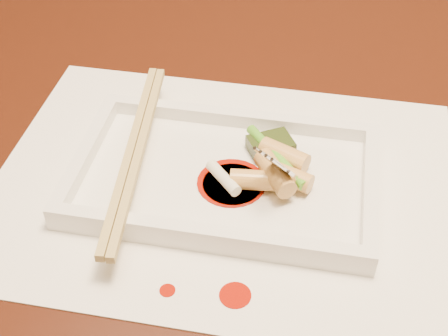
% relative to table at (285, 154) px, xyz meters
% --- Properties ---
extents(table, '(1.40, 0.90, 0.75)m').
position_rel_table_xyz_m(table, '(0.00, 0.00, 0.00)').
color(table, black).
rests_on(table, ground).
extents(placemat, '(0.40, 0.30, 0.00)m').
position_rel_table_xyz_m(placemat, '(-0.04, -0.17, 0.10)').
color(placemat, white).
rests_on(placemat, table).
extents(sauce_splatter_a, '(0.02, 0.02, 0.00)m').
position_rel_table_xyz_m(sauce_splatter_a, '(-0.01, -0.28, 0.10)').
color(sauce_splatter_a, '#9D1204').
rests_on(sauce_splatter_a, placemat).
extents(sauce_splatter_b, '(0.01, 0.01, 0.00)m').
position_rel_table_xyz_m(sauce_splatter_b, '(-0.06, -0.29, 0.10)').
color(sauce_splatter_b, '#9D1204').
rests_on(sauce_splatter_b, placemat).
extents(plate_base, '(0.26, 0.16, 0.01)m').
position_rel_table_xyz_m(plate_base, '(-0.04, -0.17, 0.11)').
color(plate_base, white).
rests_on(plate_base, placemat).
extents(plate_rim_far, '(0.26, 0.01, 0.01)m').
position_rel_table_xyz_m(plate_rim_far, '(-0.04, -0.09, 0.12)').
color(plate_rim_far, white).
rests_on(plate_rim_far, plate_base).
extents(plate_rim_near, '(0.26, 0.01, 0.01)m').
position_rel_table_xyz_m(plate_rim_near, '(-0.04, -0.24, 0.12)').
color(plate_rim_near, white).
rests_on(plate_rim_near, plate_base).
extents(plate_rim_left, '(0.01, 0.14, 0.01)m').
position_rel_table_xyz_m(plate_rim_left, '(-0.17, -0.17, 0.12)').
color(plate_rim_left, white).
rests_on(plate_rim_left, plate_base).
extents(plate_rim_right, '(0.01, 0.14, 0.01)m').
position_rel_table_xyz_m(plate_rim_right, '(0.08, -0.17, 0.12)').
color(plate_rim_right, white).
rests_on(plate_rim_right, plate_base).
extents(veg_piece, '(0.05, 0.04, 0.01)m').
position_rel_table_xyz_m(veg_piece, '(-0.01, -0.13, 0.12)').
color(veg_piece, black).
rests_on(veg_piece, plate_base).
extents(scallion_white, '(0.03, 0.04, 0.01)m').
position_rel_table_xyz_m(scallion_white, '(-0.04, -0.18, 0.12)').
color(scallion_white, '#EAEACC').
rests_on(scallion_white, plate_base).
extents(scallion_green, '(0.06, 0.07, 0.01)m').
position_rel_table_xyz_m(scallion_green, '(0.00, -0.15, 0.12)').
color(scallion_green, '#409518').
rests_on(scallion_green, plate_base).
extents(chopstick_a, '(0.03, 0.24, 0.01)m').
position_rel_table_xyz_m(chopstick_a, '(-0.12, -0.17, 0.13)').
color(chopstick_a, tan).
rests_on(chopstick_a, plate_rim_near).
extents(chopstick_b, '(0.03, 0.24, 0.01)m').
position_rel_table_xyz_m(chopstick_b, '(-0.12, -0.17, 0.13)').
color(chopstick_b, tan).
rests_on(chopstick_b, plate_rim_near).
extents(fork, '(0.09, 0.10, 0.14)m').
position_rel_table_xyz_m(fork, '(0.03, -0.15, 0.18)').
color(fork, silver).
rests_on(fork, plate_base).
extents(sauce_blob_0, '(0.05, 0.05, 0.00)m').
position_rel_table_xyz_m(sauce_blob_0, '(-0.03, -0.17, 0.11)').
color(sauce_blob_0, '#9D1204').
rests_on(sauce_blob_0, plate_base).
extents(sauce_blob_1, '(0.06, 0.06, 0.00)m').
position_rel_table_xyz_m(sauce_blob_1, '(-0.03, -0.17, 0.11)').
color(sauce_blob_1, '#9D1204').
rests_on(sauce_blob_1, plate_base).
extents(rice_cake_0, '(0.04, 0.02, 0.02)m').
position_rel_table_xyz_m(rice_cake_0, '(-0.01, -0.18, 0.12)').
color(rice_cake_0, tan).
rests_on(rice_cake_0, plate_base).
extents(rice_cake_1, '(0.05, 0.03, 0.02)m').
position_rel_table_xyz_m(rice_cake_1, '(0.01, -0.14, 0.12)').
color(rice_cake_1, tan).
rests_on(rice_cake_1, plate_base).
extents(rice_cake_2, '(0.04, 0.05, 0.02)m').
position_rel_table_xyz_m(rice_cake_2, '(0.00, -0.17, 0.13)').
color(rice_cake_2, tan).
rests_on(rice_cake_2, plate_base).
extents(rice_cake_3, '(0.05, 0.03, 0.02)m').
position_rel_table_xyz_m(rice_cake_3, '(0.01, -0.16, 0.12)').
color(rice_cake_3, tan).
rests_on(rice_cake_3, plate_base).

